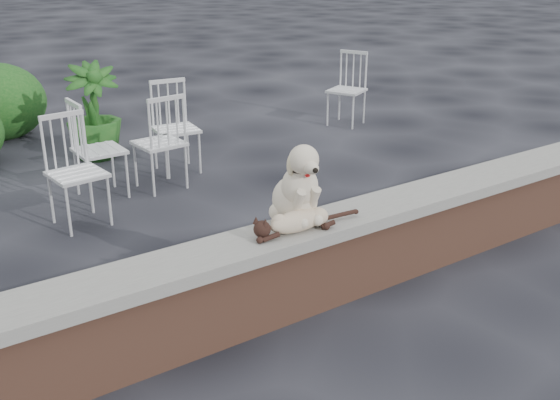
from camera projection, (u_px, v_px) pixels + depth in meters
ground at (404, 268)px, 4.87m from camera, size 60.00×60.00×0.00m
brick_wall at (406, 238)px, 4.78m from camera, size 6.00×0.30×0.50m
capstone at (409, 201)px, 4.68m from camera, size 6.20×0.40×0.08m
dog at (295, 180)px, 4.15m from camera, size 0.42×0.52×0.55m
cat at (298, 219)px, 4.07m from camera, size 0.94×0.35×0.16m
chair_e at (99, 149)px, 6.09m from camera, size 0.56×0.56×0.94m
chair_c at (159, 141)px, 6.31m from camera, size 0.60×0.60×0.94m
chair_d at (347, 89)px, 8.54m from camera, size 0.75×0.75×0.94m
chair_a at (77, 172)px, 5.47m from camera, size 0.61×0.61×0.94m
chair_b at (176, 128)px, 6.77m from camera, size 0.62×0.62×0.94m
potted_plant_b at (93, 111)px, 7.19m from camera, size 0.67×0.67×1.05m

